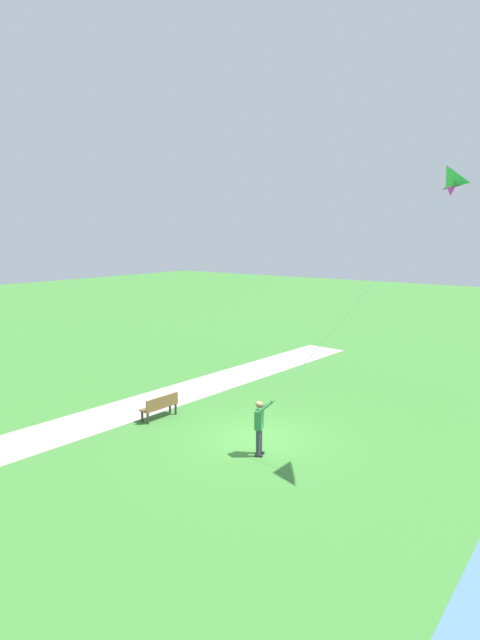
{
  "coord_description": "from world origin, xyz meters",
  "views": [
    {
      "loc": [
        -9.15,
        13.09,
        6.7
      ],
      "look_at": [
        -0.36,
        1.49,
        4.28
      ],
      "focal_mm": 28.31,
      "sensor_mm": 36.0,
      "label": 1
    }
  ],
  "objects": [
    {
      "name": "person_kite_flyer",
      "position": [
        -0.74,
        0.98,
        1.05
      ],
      "size": [
        0.63,
        0.49,
        1.83
      ],
      "color": "#232328",
      "rests_on": "ground"
    },
    {
      "name": "park_bench_near_walkway",
      "position": [
        4.02,
        0.61,
        0.51
      ],
      "size": [
        0.54,
        1.53,
        0.88
      ],
      "color": "brown",
      "rests_on": "ground"
    },
    {
      "name": "walkway_path",
      "position": [
        5.78,
        2.0,
        0.01
      ],
      "size": [
        4.48,
        32.09,
        0.02
      ],
      "primitive_type": "cube",
      "rotation": [
        0.0,
        0.0,
        -0.07
      ],
      "color": "#ADA393",
      "rests_on": "ground"
    },
    {
      "name": "flying_kite",
      "position": [
        -5.26,
        -0.76,
        8.03
      ],
      "size": [
        4.69,
        2.17,
        6.73
      ],
      "color": "green"
    },
    {
      "name": "ground_plane",
      "position": [
        0.0,
        0.0,
        0.0
      ],
      "size": [
        120.0,
        120.0,
        0.0
      ],
      "primitive_type": "plane",
      "color": "#3D7F33"
    }
  ]
}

